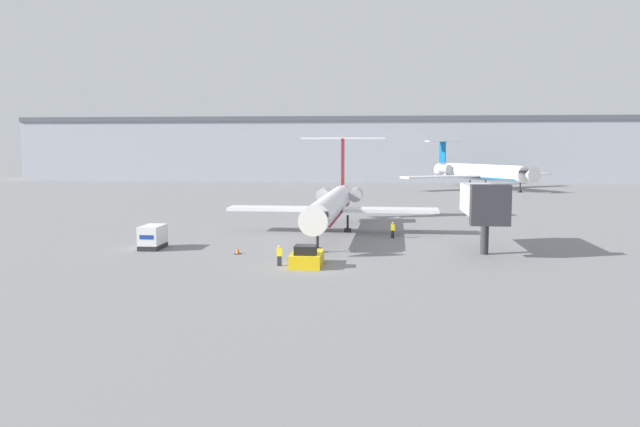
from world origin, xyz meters
The scene contains 10 objects.
ground_plane centered at (0.00, 0.00, 0.00)m, with size 600.00×600.00×0.00m, color slate.
terminal_building centered at (0.00, 120.00, 8.40)m, with size 180.00×16.80×16.74m.
airplane_main centered at (0.43, 19.74, 3.19)m, with size 22.67×29.87×10.37m.
pushback_tug centered at (-0.14, 0.80, 0.64)m, with size 2.39×3.96×1.75m.
luggage_cart centered at (-15.05, 7.47, 1.07)m, with size 1.79×3.12×2.15m.
worker_near_tug centered at (-2.26, 0.53, 0.85)m, with size 0.40×0.24×1.64m.
worker_by_wing centered at (6.87, 16.13, 0.86)m, with size 0.40×0.24×1.65m.
traffic_cone_left centered at (-6.72, 5.51, 0.31)m, with size 0.52×0.52×0.65m.
airplane_parked_far_left centered at (27.23, 90.50, 3.60)m, with size 35.05×28.62×10.42m.
jet_bridge centered at (14.56, 9.12, 4.44)m, with size 3.20×9.93×6.19m.
Camera 1 is at (5.47, -46.95, 9.41)m, focal length 35.00 mm.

